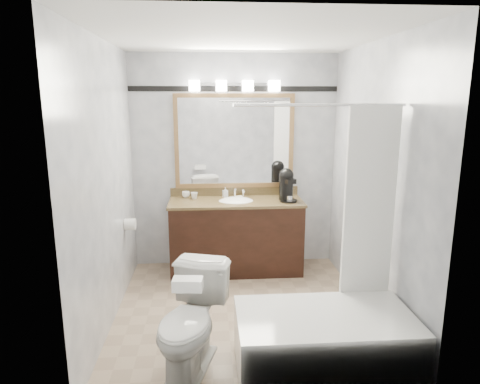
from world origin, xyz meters
The scene contains 14 objects.
room centered at (0.00, 0.00, 1.25)m, with size 2.42×2.62×2.52m.
vanity centered at (0.00, 1.02, 0.44)m, with size 1.53×0.58×0.97m.
mirror centered at (0.00, 1.28, 1.50)m, with size 1.40×0.04×1.10m.
vanity_light_bar centered at (0.00, 1.23, 2.13)m, with size 1.02×0.14×0.12m.
accent_stripe centered at (0.00, 1.29, 2.10)m, with size 2.40×0.01×0.06m, color black.
bathtub centered at (0.55, -0.90, 0.28)m, with size 1.30×0.75×1.96m.
tp_roll centered at (-1.14, 0.66, 0.70)m, with size 0.12×0.12×0.11m, color white.
toilet centered at (-0.46, -0.85, 0.39)m, with size 0.43×0.76×0.78m, color white.
tissue_box centered at (-0.46, -1.12, 0.82)m, with size 0.19×0.11×0.08m, color white.
coffee_maker centered at (0.57, 0.97, 1.04)m, with size 0.20×0.24×0.37m.
cup_left centered at (-0.58, 1.22, 0.89)m, with size 0.09×0.09×0.07m, color white.
cup_right centered at (-0.48, 1.15, 0.89)m, with size 0.08×0.08×0.07m, color white.
soap_bottle_a centered at (-0.11, 1.20, 0.91)m, with size 0.05×0.06×0.12m, color white.
soap_bar centered at (0.04, 1.13, 0.86)m, with size 0.08×0.05×0.02m, color #ECE7C2.
Camera 1 is at (-0.31, -3.72, 2.01)m, focal length 32.00 mm.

